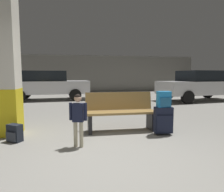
% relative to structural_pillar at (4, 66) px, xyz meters
% --- Properties ---
extents(ground_plane, '(18.00, 18.00, 0.10)m').
position_rel_structural_pillar_xyz_m(ground_plane, '(1.99, 2.23, -1.53)').
color(ground_plane, gray).
extents(garage_back_wall, '(18.00, 0.12, 2.80)m').
position_rel_structural_pillar_xyz_m(garage_back_wall, '(1.99, 11.09, -0.08)').
color(garage_back_wall, slate).
rests_on(garage_back_wall, ground_plane).
extents(structural_pillar, '(0.57, 0.57, 2.98)m').
position_rel_structural_pillar_xyz_m(structural_pillar, '(0.00, 0.00, 0.00)').
color(structural_pillar, yellow).
rests_on(structural_pillar, ground_plane).
extents(bench, '(1.60, 0.53, 0.89)m').
position_rel_structural_pillar_xyz_m(bench, '(2.51, -0.11, -1.04)').
color(bench, '#9E7A42').
rests_on(bench, ground_plane).
extents(suitcase, '(0.40, 0.26, 0.60)m').
position_rel_structural_pillar_xyz_m(suitcase, '(3.35, -0.61, -1.16)').
color(suitcase, '#191E33').
rests_on(suitcase, ground_plane).
extents(backpack_bright, '(0.28, 0.19, 0.34)m').
position_rel_structural_pillar_xyz_m(backpack_bright, '(3.35, -0.61, -0.71)').
color(backpack_bright, '#268CD8').
rests_on(backpack_bright, suitcase).
extents(child, '(0.31, 0.23, 0.96)m').
position_rel_structural_pillar_xyz_m(child, '(1.53, -1.07, -0.89)').
color(child, beige).
rests_on(child, ground_plane).
extents(backpack_dark_floor, '(0.32, 0.30, 0.34)m').
position_rel_structural_pillar_xyz_m(backpack_dark_floor, '(0.31, -0.56, -1.31)').
color(backpack_dark_floor, '#1E232D').
rests_on(backpack_dark_floor, ground_plane).
extents(parked_car_side, '(4.29, 2.23, 1.51)m').
position_rel_structural_pillar_xyz_m(parked_car_side, '(7.65, 4.61, -0.67)').
color(parked_car_side, silver).
rests_on(parked_car_side, ground_plane).
extents(parked_car_far, '(4.21, 2.03, 1.51)m').
position_rel_structural_pillar_xyz_m(parked_car_far, '(0.04, 6.31, -0.67)').
color(parked_car_far, silver).
rests_on(parked_car_far, ground_plane).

